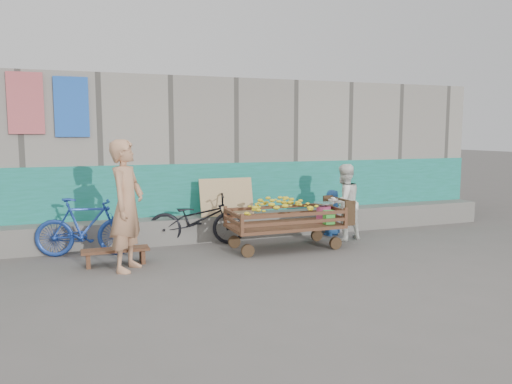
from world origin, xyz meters
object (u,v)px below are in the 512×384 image
object	(u,v)px
bench	(116,253)
woman	(344,202)
vendor_man	(127,206)
bicycle_blue	(86,227)
banana_cart	(283,214)
bicycle_dark	(197,220)
child	(332,213)

from	to	relation	value
bench	woman	world-z (taller)	woman
vendor_man	bicycle_blue	bearing A→B (deg)	57.46
banana_cart	vendor_man	size ratio (longest dim) A/B	1.11
woman	bicycle_dark	distance (m)	2.70
child	bicycle_dark	size ratio (longest dim) A/B	0.52
bench	child	size ratio (longest dim) A/B	1.11
woman	bicycle_dark	bearing A→B (deg)	-23.48
banana_cart	child	world-z (taller)	banana_cart
banana_cart	bicycle_blue	xyz separation A→B (m)	(-3.16, 0.63, -0.13)
bicycle_dark	bicycle_blue	xyz separation A→B (m)	(-1.87, -0.20, 0.03)
banana_cart	bicycle_blue	size ratio (longest dim) A/B	1.32
bench	bicycle_blue	world-z (taller)	bicycle_blue
vendor_man	woman	world-z (taller)	vendor_man
bench	child	xyz separation A→B (m)	(4.10, 0.78, 0.26)
bench	vendor_man	xyz separation A→B (m)	(0.15, -0.36, 0.76)
child	bicycle_dark	bearing A→B (deg)	-25.10
bench	vendor_man	world-z (taller)	vendor_man
banana_cart	bicycle_dark	distance (m)	1.54
vendor_man	woman	xyz separation A→B (m)	(3.95, 0.71, -0.24)
bench	bicycle_dark	size ratio (longest dim) A/B	0.58
vendor_man	bicycle_dark	bearing A→B (deg)	-15.89
woman	bicycle_dark	xyz separation A→B (m)	(-2.63, 0.56, -0.26)
woman	bench	bearing A→B (deg)	-6.62
bench	bicycle_dark	bearing A→B (deg)	31.65
child	banana_cart	bearing A→B (deg)	5.38
vendor_man	bicycle_dark	distance (m)	1.90
bench	vendor_man	size ratio (longest dim) A/B	0.52
child	bicycle_blue	size ratio (longest dim) A/B	0.56
bench	child	world-z (taller)	child
bench	bicycle_blue	xyz separation A→B (m)	(-0.40, 0.71, 0.29)
vendor_man	child	bearing A→B (deg)	-43.59
banana_cart	bicycle_dark	bearing A→B (deg)	147.32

